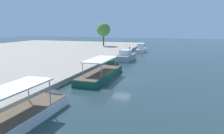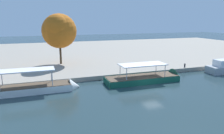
# 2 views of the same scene
# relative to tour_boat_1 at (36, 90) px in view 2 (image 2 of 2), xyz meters

# --- Properties ---
(ground_plane) EXTENTS (220.00, 220.00, 0.00)m
(ground_plane) POSITION_rel_tour_boat_1_xyz_m (15.59, -3.78, -0.31)
(ground_plane) COLOR #23383D
(dock_promenade) EXTENTS (120.00, 55.00, 0.72)m
(dock_promenade) POSITION_rel_tour_boat_1_xyz_m (15.59, 30.06, 0.06)
(dock_promenade) COLOR gray
(dock_promenade) RESTS_ON ground_plane
(tour_boat_1) EXTENTS (12.51, 2.79, 4.20)m
(tour_boat_1) POSITION_rel_tour_boat_1_xyz_m (0.00, 0.00, 0.00)
(tour_boat_1) COLOR silver
(tour_boat_1) RESTS_ON ground_plane
(tour_boat_2) EXTENTS (12.70, 3.38, 4.12)m
(tour_boat_2) POSITION_rel_tour_boat_1_xyz_m (16.67, -0.59, 0.03)
(tour_boat_2) COLOR #14513D
(tour_boat_2) RESTS_ON ground_plane
(mooring_bollard_1) EXTENTS (0.30, 0.30, 0.76)m
(mooring_bollard_1) POSITION_rel_tour_boat_1_xyz_m (26.40, 3.29, 0.82)
(mooring_bollard_1) COLOR #2D2D33
(mooring_bollard_1) RESTS_ON dock_promenade
(tree_4) EXTENTS (6.76, 7.00, 9.93)m
(tree_4) POSITION_rel_tour_boat_1_xyz_m (4.83, 14.24, 7.29)
(tree_4) COLOR #4C3823
(tree_4) RESTS_ON dock_promenade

